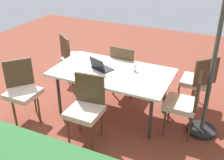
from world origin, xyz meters
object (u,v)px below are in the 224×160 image
object	(u,v)px
dining_table	(112,74)
laptop	(101,67)
chair_northeast	(22,88)
cup	(134,68)
chair_south	(125,68)
chair_southwest	(198,79)
chair_west	(186,101)
chair_southeast	(73,56)
chair_north	(86,106)

from	to	relation	value
dining_table	laptop	distance (m)	0.22
chair_northeast	cup	distance (m)	1.79
chair_south	chair_northeast	bearing A→B (deg)	52.88
chair_northeast	laptop	xyz separation A→B (m)	(-1.03, -0.70, 0.27)
chair_southwest	chair_west	distance (m)	0.78
chair_southeast	chair_south	size ratio (longest dim) A/B	1.00
chair_west	cup	world-z (taller)	chair_west
laptop	dining_table	bearing A→B (deg)	-151.15
chair_southwest	chair_south	distance (m)	1.29
chair_north	chair_northeast	size ratio (longest dim) A/B	1.00
chair_north	laptop	world-z (taller)	laptop
chair_northeast	cup	bearing A→B (deg)	-19.67
chair_southeast	chair_west	bearing A→B (deg)	-161.12
dining_table	cup	world-z (taller)	cup
chair_southwest	laptop	distance (m)	1.64
chair_west	chair_southwest	bearing A→B (deg)	172.64
chair_southwest	cup	xyz separation A→B (m)	(0.92, 0.59, 0.28)
chair_southeast	laptop	world-z (taller)	laptop
dining_table	laptop	size ratio (longest dim) A/B	4.81
dining_table	chair_north	distance (m)	0.77
laptop	chair_southeast	bearing A→B (deg)	-14.82
chair_southwest	chair_west	size ratio (longest dim) A/B	1.00
chair_southeast	chair_northeast	xyz separation A→B (m)	(0.03, 1.45, 0.00)
chair_south	chair_northeast	distance (m)	1.82
chair_west	chair_southeast	xyz separation A→B (m)	(2.38, -0.75, 0.00)
chair_south	laptop	distance (m)	0.75
chair_southeast	laptop	xyz separation A→B (m)	(-1.00, 0.74, 0.27)
laptop	cup	world-z (taller)	laptop
chair_west	chair_south	xyz separation A→B (m)	(1.23, -0.69, 0.00)
chair_south	cup	bearing A→B (deg)	128.63
dining_table	laptop	world-z (taller)	laptop
chair_southwest	chair_north	world-z (taller)	same
chair_south	chair_northeast	xyz separation A→B (m)	(1.17, 1.38, 0.00)
chair_southwest	chair_north	distance (m)	1.97
chair_south	laptop	world-z (taller)	laptop
dining_table	chair_southeast	bearing A→B (deg)	-31.11
chair_southeast	chair_northeast	size ratio (longest dim) A/B	1.00
chair_south	cup	size ratio (longest dim) A/B	8.21
dining_table	chair_west	world-z (taller)	chair_west
chair_southwest	chair_southeast	size ratio (longest dim) A/B	1.00
laptop	chair_west	bearing A→B (deg)	-158.79
chair_west	laptop	xyz separation A→B (m)	(1.38, -0.01, 0.27)
cup	chair_northeast	bearing A→B (deg)	29.84
chair_southeast	chair_southwest	bearing A→B (deg)	-142.86
chair_southwest	chair_north	bearing A→B (deg)	1.73
dining_table	chair_south	bearing A→B (deg)	-86.20
chair_north	laptop	bearing A→B (deg)	94.76
chair_north	chair_south	world-z (taller)	same
chair_northeast	chair_west	bearing A→B (deg)	-33.47
dining_table	chair_northeast	distance (m)	1.43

